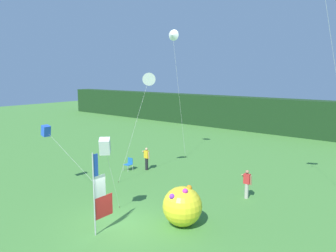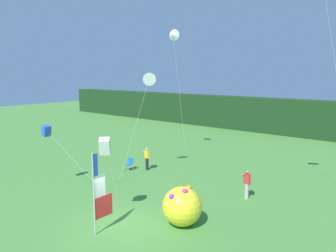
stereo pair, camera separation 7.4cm
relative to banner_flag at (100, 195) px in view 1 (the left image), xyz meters
The scene contains 11 objects.
ground_plane 1.99m from the banner_flag, 82.34° to the left, with size 120.00×120.00×0.00m, color #478438.
distant_treeline 28.52m from the banner_flag, 89.75° to the left, with size 80.00×2.40×4.08m, color #193819.
banner_flag is the anchor object (origin of this frame).
person_near_banner 9.55m from the banner_flag, 120.51° to the left, with size 0.55×0.48×1.65m.
person_mid_field 8.45m from the banner_flag, 67.39° to the left, with size 0.55×0.48×1.64m.
inflatable_balloon 3.80m from the banner_flag, 50.36° to the left, with size 1.84×1.84×1.91m.
folding_chair 9.43m from the banner_flag, 128.26° to the left, with size 0.51×0.51×0.89m.
kite_white_box_1 2.26m from the banner_flag, 127.43° to the left, with size 1.01×1.76×4.04m.
kite_white_delta_2 15.69m from the banner_flag, 114.60° to the left, with size 1.31×0.96×10.41m.
kite_blue_box_3 7.51m from the banner_flag, 166.08° to the left, with size 3.74×1.68×3.89m.
kite_white_delta_4 9.66m from the banner_flag, 117.33° to the left, with size 1.02×2.92×7.06m.
Camera 1 is at (10.56, -9.37, 6.95)m, focal length 34.43 mm.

